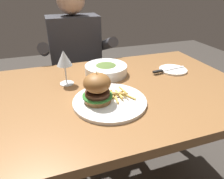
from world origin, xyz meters
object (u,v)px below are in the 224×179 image
(wine_glass, at_px, (64,59))
(main_plate, at_px, (110,101))
(burger_sandwich, at_px, (97,88))
(diner_person, at_px, (77,72))
(bread_plate, at_px, (173,70))
(table_knife, at_px, (166,70))
(soup_bowl, at_px, (106,69))

(wine_glass, bearing_deg, main_plate, -58.43)
(burger_sandwich, relative_size, diner_person, 0.11)
(wine_glass, bearing_deg, diner_person, 76.58)
(main_plate, bearing_deg, diner_person, 90.93)
(bread_plate, relative_size, diner_person, 0.13)
(main_plate, xyz_separation_m, table_knife, (0.40, 0.21, 0.01))
(burger_sandwich, relative_size, bread_plate, 0.86)
(bread_plate, relative_size, soup_bowl, 0.69)
(bread_plate, bearing_deg, soup_bowl, 168.88)
(bread_plate, bearing_deg, burger_sandwich, -157.65)
(main_plate, relative_size, soup_bowl, 1.35)
(main_plate, distance_m, wine_glass, 0.30)
(burger_sandwich, relative_size, wine_glass, 0.78)
(burger_sandwich, bearing_deg, wine_glass, 112.89)
(burger_sandwich, bearing_deg, main_plate, -9.55)
(soup_bowl, relative_size, diner_person, 0.19)
(wine_glass, xyz_separation_m, diner_person, (0.13, 0.55, -0.30))
(main_plate, bearing_deg, soup_bowl, 75.77)
(bread_plate, bearing_deg, table_knife, -172.98)
(diner_person, bearing_deg, table_knife, -55.07)
(main_plate, relative_size, wine_glass, 1.80)
(bread_plate, xyz_separation_m, soup_bowl, (-0.37, 0.07, 0.02))
(wine_glass, bearing_deg, table_knife, -3.26)
(main_plate, relative_size, bread_plate, 1.97)
(diner_person, bearing_deg, wine_glass, -103.42)
(main_plate, distance_m, diner_person, 0.81)
(bread_plate, distance_m, diner_person, 0.76)
(wine_glass, relative_size, table_knife, 0.79)
(main_plate, bearing_deg, bread_plate, 25.40)
(table_knife, bearing_deg, main_plate, -152.56)
(bread_plate, xyz_separation_m, table_knife, (-0.05, -0.01, 0.01))
(wine_glass, distance_m, diner_person, 0.65)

